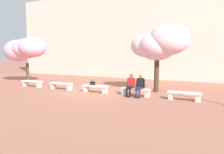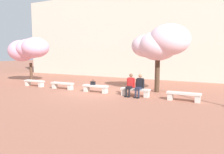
% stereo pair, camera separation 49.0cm
% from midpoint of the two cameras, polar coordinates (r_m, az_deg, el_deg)
% --- Properties ---
extents(ground_plane, '(100.00, 100.00, 0.00)m').
position_cam_midpoint_polar(ground_plane, '(13.66, -3.31, -4.03)').
color(ground_plane, '#9E604C').
extents(building_facade, '(28.00, 4.00, 8.35)m').
position_cam_midpoint_polar(building_facade, '(22.62, 9.96, 10.64)').
color(building_facade, beige).
rests_on(building_facade, ground).
extents(stone_bench_west_end, '(1.69, 0.44, 0.45)m').
position_cam_midpoint_polar(stone_bench_west_end, '(16.93, -18.88, -1.30)').
color(stone_bench_west_end, beige).
rests_on(stone_bench_west_end, ground).
extents(stone_bench_near_west, '(1.69, 0.44, 0.45)m').
position_cam_midpoint_polar(stone_bench_near_west, '(15.13, -11.95, -1.98)').
color(stone_bench_near_west, beige).
rests_on(stone_bench_near_west, ground).
extents(stone_bench_center, '(1.69, 0.44, 0.45)m').
position_cam_midpoint_polar(stone_bench_center, '(13.61, -3.32, -2.78)').
color(stone_bench_center, beige).
rests_on(stone_bench_center, ground).
extents(stone_bench_near_east, '(1.69, 0.44, 0.45)m').
position_cam_midpoint_polar(stone_bench_near_east, '(12.47, 7.20, -3.67)').
color(stone_bench_near_east, beige).
rests_on(stone_bench_near_east, ground).
extents(stone_bench_east_end, '(1.69, 0.44, 0.45)m').
position_cam_midpoint_polar(stone_bench_east_end, '(11.82, 19.35, -4.55)').
color(stone_bench_east_end, beige).
rests_on(stone_bench_east_end, ground).
extents(person_seated_left, '(0.51, 0.70, 1.29)m').
position_cam_midpoint_polar(person_seated_left, '(12.45, 5.92, -1.81)').
color(person_seated_left, black).
rests_on(person_seated_left, ground).
extents(person_seated_right, '(0.51, 0.70, 1.29)m').
position_cam_midpoint_polar(person_seated_right, '(12.26, 8.33, -1.97)').
color(person_seated_right, black).
rests_on(person_seated_right, ground).
extents(handbag, '(0.30, 0.15, 0.34)m').
position_cam_midpoint_polar(handbag, '(13.69, -3.99, -1.55)').
color(handbag, black).
rests_on(handbag, stone_bench_center).
extents(cherry_tree_main, '(3.65, 2.60, 4.15)m').
position_cam_midpoint_polar(cherry_tree_main, '(13.77, 13.42, 8.44)').
color(cherry_tree_main, '#473323').
rests_on(cherry_tree_main, ground).
extents(cherry_tree_secondary, '(3.96, 2.48, 3.69)m').
position_cam_midpoint_polar(cherry_tree_secondary, '(19.33, -20.27, 6.86)').
color(cherry_tree_secondary, '#513828').
rests_on(cherry_tree_secondary, ground).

